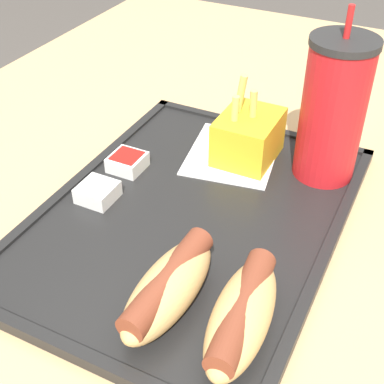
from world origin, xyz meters
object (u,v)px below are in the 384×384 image
at_px(soda_cup, 333,110).
at_px(fries_carton, 248,136).
at_px(sauce_cup_ketchup, 127,162).
at_px(sauce_cup_mayo, 98,192).
at_px(hot_dog_near, 168,287).
at_px(hot_dog_far, 242,314).

relative_size(soda_cup, fries_carton, 1.88).
bearing_deg(soda_cup, sauce_cup_ketchup, -65.37).
bearing_deg(sauce_cup_mayo, hot_dog_near, 55.17).
distance_m(fries_carton, sauce_cup_mayo, 0.20).
bearing_deg(hot_dog_near, fries_carton, -173.96).
height_order(soda_cup, sauce_cup_ketchup, soda_cup).
relative_size(fries_carton, sauce_cup_ketchup, 2.69).
relative_size(hot_dog_far, sauce_cup_ketchup, 3.44).
height_order(hot_dog_far, sauce_cup_mayo, hot_dog_far).
xyz_separation_m(fries_carton, sauce_cup_mayo, (0.16, -0.12, -0.02)).
bearing_deg(sauce_cup_mayo, hot_dog_far, 64.74).
distance_m(soda_cup, sauce_cup_mayo, 0.29).
height_order(fries_carton, sauce_cup_mayo, fries_carton).
bearing_deg(hot_dog_far, sauce_cup_mayo, -115.26).
distance_m(hot_dog_far, hot_dog_near, 0.07).
bearing_deg(sauce_cup_mayo, fries_carton, 142.19).
height_order(hot_dog_near, sauce_cup_mayo, hot_dog_near).
relative_size(soda_cup, sauce_cup_mayo, 5.06).
bearing_deg(hot_dog_far, soda_cup, -179.50).
bearing_deg(hot_dog_far, hot_dog_near, -90.00).
bearing_deg(fries_carton, sauce_cup_ketchup, -54.12).
height_order(hot_dog_near, sauce_cup_ketchup, hot_dog_near).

